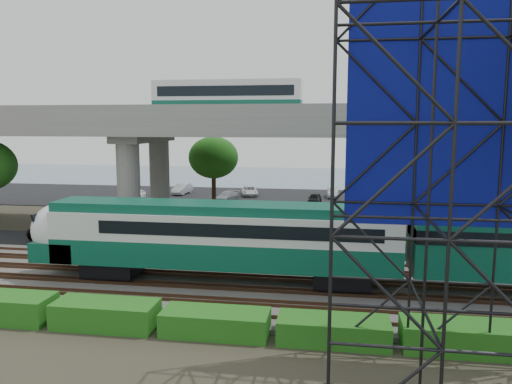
# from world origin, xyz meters

# --- Properties ---
(ground) EXTENTS (140.00, 140.00, 0.00)m
(ground) POSITION_xyz_m (0.00, 0.00, 0.00)
(ground) COLOR #474233
(ground) RESTS_ON ground
(ballast_bed) EXTENTS (90.00, 12.00, 0.20)m
(ballast_bed) POSITION_xyz_m (0.00, 2.00, 0.10)
(ballast_bed) COLOR slate
(ballast_bed) RESTS_ON ground
(service_road) EXTENTS (90.00, 5.00, 0.08)m
(service_road) POSITION_xyz_m (0.00, 10.50, 0.04)
(service_road) COLOR black
(service_road) RESTS_ON ground
(parking_lot) EXTENTS (90.00, 18.00, 0.08)m
(parking_lot) POSITION_xyz_m (0.00, 34.00, 0.04)
(parking_lot) COLOR black
(parking_lot) RESTS_ON ground
(harbor_water) EXTENTS (140.00, 40.00, 0.03)m
(harbor_water) POSITION_xyz_m (0.00, 56.00, 0.01)
(harbor_water) COLOR slate
(harbor_water) RESTS_ON ground
(rail_tracks) EXTENTS (90.00, 9.52, 0.16)m
(rail_tracks) POSITION_xyz_m (0.00, 2.00, 0.28)
(rail_tracks) COLOR #472D1E
(rail_tracks) RESTS_ON ballast_bed
(commuter_train) EXTENTS (29.30, 3.06, 4.30)m
(commuter_train) POSITION_xyz_m (2.04, 2.00, 2.88)
(commuter_train) COLOR black
(commuter_train) RESTS_ON rail_tracks
(overpass) EXTENTS (80.00, 12.00, 12.40)m
(overpass) POSITION_xyz_m (-0.20, 16.00, 8.21)
(overpass) COLOR #9E9B93
(overpass) RESTS_ON ground
(scaffold_tower) EXTENTS (9.36, 6.36, 15.00)m
(scaffold_tower) POSITION_xyz_m (10.38, -7.98, 7.47)
(scaffold_tower) COLOR black
(scaffold_tower) RESTS_ON ground
(hedge_strip) EXTENTS (34.60, 1.80, 1.20)m
(hedge_strip) POSITION_xyz_m (1.01, -4.30, 0.56)
(hedge_strip) COLOR #166015
(hedge_strip) RESTS_ON ground
(trees) EXTENTS (40.94, 16.94, 7.69)m
(trees) POSITION_xyz_m (-4.67, 16.17, 5.57)
(trees) COLOR #382314
(trees) RESTS_ON ground
(suv) EXTENTS (5.43, 2.88, 1.45)m
(suv) POSITION_xyz_m (-14.31, 10.16, 0.81)
(suv) COLOR black
(suv) RESTS_ON service_road
(parked_cars) EXTENTS (36.73, 9.52, 1.32)m
(parked_cars) POSITION_xyz_m (1.49, 33.92, 0.68)
(parked_cars) COLOR white
(parked_cars) RESTS_ON parking_lot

